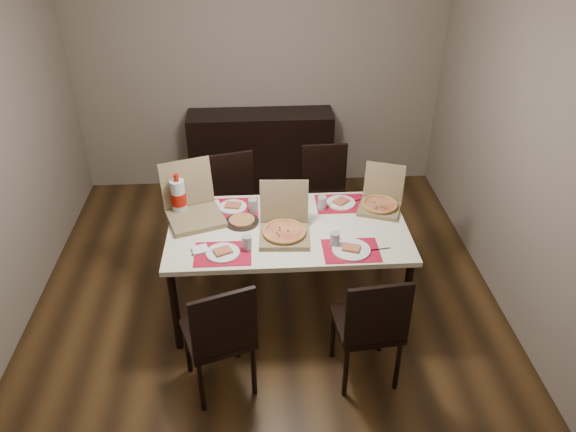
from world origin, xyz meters
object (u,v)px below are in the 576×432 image
at_px(chair_near_left, 220,334).
at_px(chair_far_left, 234,201).
at_px(pizza_box_center, 284,228).
at_px(soda_bottle, 179,198).
at_px(chair_near_right, 371,325).
at_px(dip_bowl, 293,210).
at_px(dining_table, 288,234).
at_px(chair_far_right, 325,191).
at_px(sideboard, 261,153).

bearing_deg(chair_near_left, chair_far_left, 88.01).
distance_m(pizza_box_center, soda_bottle, 0.87).
xyz_separation_m(chair_near_left, chair_near_right, (0.98, 0.03, 0.00)).
bearing_deg(pizza_box_center, dip_bowl, 74.74).
relative_size(dining_table, chair_far_left, 1.94).
bearing_deg(chair_far_right, dip_bowl, -115.92).
distance_m(chair_far_left, soda_bottle, 0.79).
bearing_deg(chair_near_left, sideboard, 83.42).
bearing_deg(dip_bowl, chair_near_right, -67.29).
bearing_deg(soda_bottle, chair_far_left, 54.99).
height_order(chair_near_right, pizza_box_center, pizza_box_center).
xyz_separation_m(dip_bowl, soda_bottle, (-0.88, 0.03, 0.13)).
distance_m(sideboard, chair_near_right, 2.82).
bearing_deg(soda_bottle, sideboard, 68.38).
bearing_deg(chair_far_right, sideboard, 120.70).
xyz_separation_m(sideboard, dip_bowl, (0.22, -1.69, 0.32)).
bearing_deg(soda_bottle, chair_far_right, 29.44).
bearing_deg(chair_far_right, dining_table, -113.28).
distance_m(chair_far_left, pizza_box_center, 1.04).
bearing_deg(pizza_box_center, chair_far_left, 113.58).
height_order(dip_bowl, soda_bottle, soda_bottle).
distance_m(chair_near_right, pizza_box_center, 0.95).
height_order(sideboard, chair_near_left, chair_near_left).
relative_size(sideboard, soda_bottle, 4.30).
height_order(chair_near_left, soda_bottle, soda_bottle).
distance_m(dining_table, chair_near_right, 0.99).
relative_size(sideboard, chair_near_left, 1.61).
xyz_separation_m(dining_table, chair_near_right, (0.49, -0.84, -0.17)).
bearing_deg(chair_near_left, pizza_box_center, 59.18).
xyz_separation_m(sideboard, chair_far_right, (0.57, -0.97, 0.06)).
bearing_deg(dip_bowl, chair_near_left, -116.67).
xyz_separation_m(chair_near_left, soda_bottle, (-0.34, 1.11, 0.39)).
bearing_deg(soda_bottle, dining_table, -16.34).
xyz_separation_m(chair_near_left, chair_far_left, (0.06, 1.68, 0.00)).
bearing_deg(sideboard, dip_bowl, -82.53).
bearing_deg(dining_table, dip_bowl, 76.39).
relative_size(pizza_box_center, dip_bowl, 3.31).
bearing_deg(chair_far_left, chair_near_right, -60.74).
bearing_deg(sideboard, chair_far_right, -59.30).
distance_m(dining_table, chair_near_left, 1.01).
bearing_deg(chair_far_left, pizza_box_center, -66.42).
bearing_deg(chair_near_left, chair_near_right, 1.59).
relative_size(sideboard, dining_table, 0.83).
relative_size(chair_far_right, soda_bottle, 2.66).
bearing_deg(chair_far_left, dip_bowl, -51.01).
relative_size(sideboard, chair_far_right, 1.61).
xyz_separation_m(sideboard, dining_table, (0.17, -1.91, 0.23)).
distance_m(dining_table, chair_far_left, 0.94).
bearing_deg(pizza_box_center, dining_table, 71.25).
relative_size(chair_near_right, chair_far_left, 1.00).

